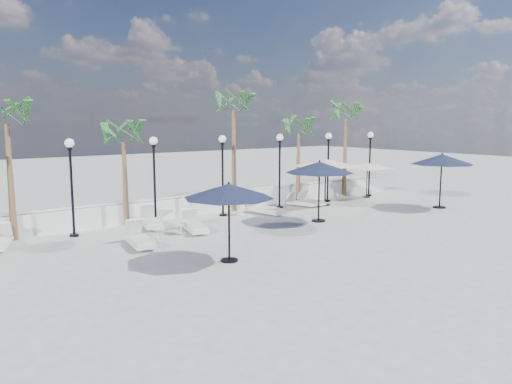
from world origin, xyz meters
TOP-DOWN VIEW (x-y plane):
  - ground at (0.00, 0.00)m, footprint 100.00×100.00m
  - balustrade at (0.00, 7.50)m, footprint 26.00×0.30m
  - lamppost_1 at (-7.00, 6.50)m, footprint 0.36×0.36m
  - lamppost_2 at (-3.50, 6.50)m, footprint 0.36×0.36m
  - lamppost_3 at (0.00, 6.50)m, footprint 0.36×0.36m
  - lamppost_4 at (3.50, 6.50)m, footprint 0.36×0.36m
  - lamppost_5 at (7.00, 6.50)m, footprint 0.36×0.36m
  - lamppost_6 at (10.50, 6.50)m, footprint 0.36×0.36m
  - palm_0 at (-9.00, 7.30)m, footprint 2.60×2.60m
  - palm_1 at (-4.50, 7.30)m, footprint 2.60×2.60m
  - palm_2 at (1.20, 7.30)m, footprint 2.60×2.60m
  - palm_3 at (5.50, 7.30)m, footprint 2.60×2.60m
  - palm_4 at (9.20, 7.30)m, footprint 2.60×2.60m
  - lounger_1 at (-5.61, 3.49)m, footprint 1.03×2.21m
  - lounger_2 at (-3.85, 6.22)m, footprint 1.24×2.24m
  - lounger_3 at (-2.81, 4.34)m, footprint 1.19×2.18m
  - lounger_4 at (1.85, 5.63)m, footprint 1.02×2.23m
  - lounger_5 at (4.77, 6.22)m, footprint 1.05×1.86m
  - lounger_6 at (5.49, 6.22)m, footprint 0.65×1.80m
  - side_table_0 at (-4.73, 3.76)m, footprint 0.51×0.51m
  - side_table_1 at (-3.41, 4.39)m, footprint 0.55×0.55m
  - side_table_2 at (0.86, 6.20)m, footprint 0.55×0.55m
  - parasol_navy_left at (-4.09, -0.08)m, footprint 2.94×2.94m
  - parasol_navy_mid at (2.72, 2.80)m, footprint 3.09×3.09m
  - parasol_navy_right at (10.21, 1.53)m, footprint 3.20×3.20m
  - parasol_cream_sq_a at (9.95, 6.20)m, footprint 4.47×4.47m
  - parasol_cream_sq_b at (6.03, 5.72)m, footprint 5.30×5.30m

SIDE VIEW (x-z plane):
  - ground at x=0.00m, z-range 0.00..0.00m
  - lounger_5 at x=4.77m, z-range -0.11..0.55m
  - lounger_6 at x=5.49m, z-range -0.11..0.56m
  - lounger_3 at x=-2.81m, z-range -0.13..0.65m
  - lounger_1 at x=-5.61m, z-range -0.13..0.67m
  - lounger_2 at x=-3.85m, z-range -0.13..0.67m
  - lounger_4 at x=1.85m, z-range -0.13..0.67m
  - side_table_0 at x=-4.73m, z-range 0.05..0.55m
  - side_table_2 at x=0.86m, z-range 0.06..0.59m
  - side_table_1 at x=-3.41m, z-range 0.06..0.59m
  - balustrade at x=0.00m, z-range -0.04..0.97m
  - parasol_cream_sq_a at x=9.95m, z-range 0.93..3.13m
  - parasol_navy_left at x=-4.09m, z-range 0.99..3.59m
  - parasol_navy_mid at x=2.72m, z-range 1.05..3.82m
  - parasol_cream_sq_b at x=6.03m, z-range 1.13..3.78m
  - lamppost_1 at x=-7.00m, z-range 0.57..4.41m
  - lamppost_2 at x=-3.50m, z-range 0.57..4.41m
  - lamppost_3 at x=0.00m, z-range 0.57..4.41m
  - lamppost_4 at x=3.50m, z-range 0.57..4.41m
  - lamppost_5 at x=7.00m, z-range 0.57..4.41m
  - lamppost_6 at x=10.50m, z-range 0.57..4.41m
  - parasol_navy_right at x=10.21m, z-range 1.08..3.95m
  - palm_1 at x=-4.50m, z-range 1.40..6.10m
  - palm_3 at x=5.50m, z-range 1.50..6.40m
  - palm_0 at x=-9.00m, z-range 1.78..7.28m
  - palm_4 at x=9.20m, z-range 1.88..7.58m
  - palm_2 at x=1.20m, z-range 2.07..8.17m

